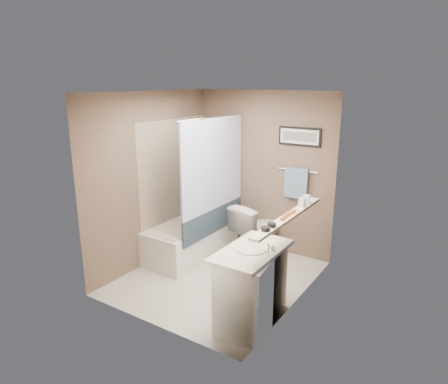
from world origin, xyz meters
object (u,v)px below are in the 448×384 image
Objects in this scene: vanity at (252,288)px; hair_brush_back at (290,213)px; candle_bowl_far at (272,225)px; bathtub at (191,239)px; hair_brush_front at (285,216)px; glass_jar at (307,199)px; soap_bottle at (302,200)px; candle_bowl_near at (266,229)px; toilet at (257,230)px.

vanity is 4.09× the size of hair_brush_back.
vanity is at bearing -164.93° from candle_bowl_far.
hair_brush_front reaches higher than bathtub.
candle_bowl_far is 0.94m from glass_jar.
hair_brush_back is at bearing 90.00° from candle_bowl_far.
vanity is 6.05× the size of soap_bottle.
candle_bowl_near reaches higher than bathtub.
hair_brush_back is (0.19, 0.49, 0.74)m from vanity.
toilet is 1.58m from hair_brush_back.
hair_brush_front reaches higher than vanity.
candle_bowl_near is 0.93m from soap_bottle.
soap_bottle is (0.00, 0.49, 0.05)m from hair_brush_front.
candle_bowl_far is at bearing 8.10° from vanity.
toilet is 2.00m from candle_bowl_near.
hair_brush_front is 0.13m from hair_brush_back.
hair_brush_front is 0.63m from glass_jar.
vanity reaches higher than bathtub.
soap_bottle is at bearing 90.00° from candle_bowl_near.
toilet is 9.01× the size of candle_bowl_far.
candle_bowl_near is at bearing -90.00° from hair_brush_front.
candle_bowl_far is at bearing -27.58° from bathtub.
candle_bowl_near reaches higher than vanity.
candle_bowl_near is (0.95, -1.61, 0.73)m from toilet.
candle_bowl_near is 0.41× the size of hair_brush_front.
vanity is 1.17m from soap_bottle.
glass_jar is at bearing 90.00° from hair_brush_front.
candle_bowl_far is 0.90× the size of glass_jar.
bathtub is 1.85× the size of toilet.
glass_jar is at bearing 90.00° from soap_bottle.
bathtub is 2.06m from hair_brush_back.
vanity is (0.76, -1.52, -0.01)m from toilet.
vanity is 4.09× the size of hair_brush_front.
bathtub is 2.10m from hair_brush_front.
toilet is 0.90× the size of vanity.
hair_brush_front is (0.00, 0.44, 0.00)m from candle_bowl_near.
vanity is at bearing -110.57° from hair_brush_back.
toilet is at bearing 122.70° from candle_bowl_far.
glass_jar reaches higher than bathtub.
glass_jar is (0.00, 0.94, 0.03)m from candle_bowl_far.
hair_brush_front is at bearing 55.80° from vanity.
hair_brush_front is at bearing 90.00° from candle_bowl_near.
bathtub is at bearing 174.30° from soap_bottle.
toilet is 1.67m from hair_brush_front.
hair_brush_back reaches higher than candle_bowl_near.
soap_bottle is at bearing 70.69° from vanity.
vanity is 10.00× the size of candle_bowl_far.
candle_bowl_far is 0.41× the size of hair_brush_back.
hair_brush_front and hair_brush_back have the same top height.
candle_bowl_near is 0.44m from hair_brush_front.
glass_jar is 0.15m from soap_bottle.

